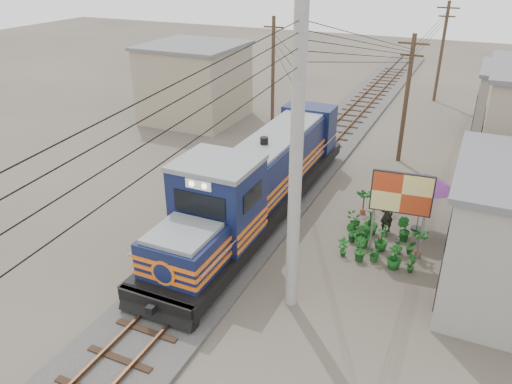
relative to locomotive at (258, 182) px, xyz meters
The scene contains 14 objects.
ground 4.87m from the locomotive, 90.00° to the right, with size 120.00×120.00×0.00m, color #473F35.
ballast 5.69m from the locomotive, 90.00° to the left, with size 3.60×70.00×0.16m, color #595651.
track 5.64m from the locomotive, 90.00° to the left, with size 1.15×70.00×0.12m.
locomotive is the anchor object (origin of this frame).
utility_pole_main 6.97m from the locomotive, 55.31° to the right, with size 0.40×0.40×10.00m.
wooden_pole_mid 10.64m from the locomotive, 64.52° to the left, with size 1.60×0.24×7.00m.
wooden_pole_far 24.03m from the locomotive, 78.43° to the left, with size 1.60×0.24×7.50m.
wooden_pole_left 14.48m from the locomotive, 110.40° to the left, with size 1.60×0.24×7.00m.
power_lines 7.05m from the locomotive, 92.06° to the left, with size 9.65×19.00×3.30m.
shophouse_left 15.22m from the locomotive, 131.15° to the left, with size 6.30×6.30×5.20m.
billboard 6.20m from the locomotive, ahead, with size 2.27×0.34×3.51m.
market_umbrella 6.92m from the locomotive, 14.93° to the left, with size 2.80×2.80×2.65m.
vendor 5.64m from the locomotive, 11.08° to the left, with size 0.58×0.38×1.59m, color black.
plant_nursery 5.44m from the locomotive, ahead, with size 3.40×3.10×1.12m.
Camera 1 is at (8.11, -13.43, 10.82)m, focal length 35.00 mm.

